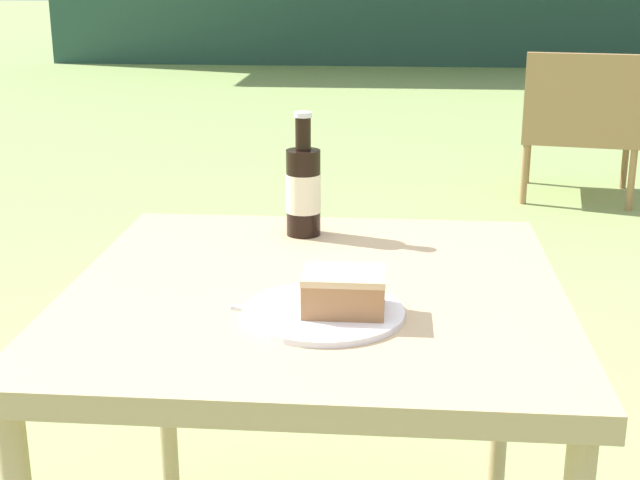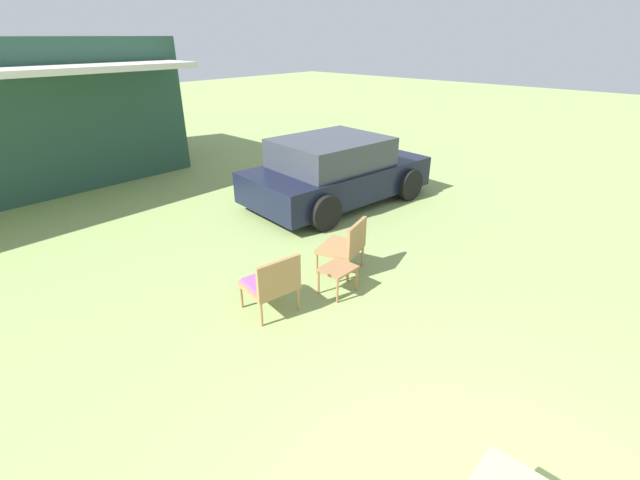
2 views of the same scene
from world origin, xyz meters
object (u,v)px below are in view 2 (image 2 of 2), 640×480
at_px(wicker_chair_plain, 346,244).
at_px(garden_side_table, 338,271).
at_px(parked_car, 335,171).
at_px(wicker_chair_cushioned, 272,282).

xyz_separation_m(wicker_chair_plain, garden_side_table, (-0.53, -0.29, -0.10)).
distance_m(wicker_chair_plain, garden_side_table, 0.61).
bearing_deg(parked_car, garden_side_table, -132.32).
bearing_deg(wicker_chair_plain, garden_side_table, 14.07).
bearing_deg(garden_side_table, wicker_chair_plain, 28.79).
distance_m(parked_car, wicker_chair_cushioned, 4.08).
bearing_deg(garden_side_table, wicker_chair_cushioned, 160.65).
height_order(wicker_chair_plain, garden_side_table, wicker_chair_plain).
xyz_separation_m(wicker_chair_cushioned, wicker_chair_plain, (1.42, -0.02, 0.01)).
bearing_deg(wicker_chair_cushioned, wicker_chair_plain, -171.24).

